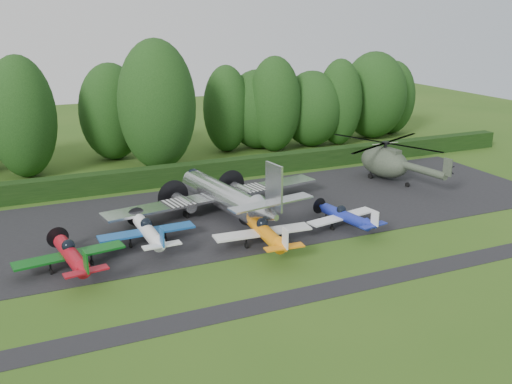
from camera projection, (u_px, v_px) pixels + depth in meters
name	position (u px, v px, depth m)	size (l,w,h in m)	color
ground	(229.00, 266.00, 40.39)	(160.00, 160.00, 0.00)	#305618
apron	(187.00, 221.00, 49.11)	(70.00, 18.00, 0.01)	black
taxiway_verge	(264.00, 304.00, 35.16)	(70.00, 2.00, 0.00)	black
hedgerow	(156.00, 186.00, 58.71)	(90.00, 1.60, 2.00)	black
transport_plane	(224.00, 196.00, 49.63)	(20.81, 15.95, 6.67)	silver
light_plane_red	(71.00, 255.00, 39.26)	(7.60, 7.99, 2.92)	maroon
light_plane_white	(149.00, 232.00, 43.47)	(7.44, 7.82, 2.86)	white
light_plane_orange	(265.00, 232.00, 43.24)	(7.71, 8.11, 2.96)	orange
light_plane_blue	(346.00, 216.00, 47.07)	(6.60, 6.94, 2.54)	#1A289D
helicopter	(385.00, 160.00, 60.27)	(12.79, 14.97, 4.12)	#354031
sign_board	(385.00, 149.00, 68.57)	(3.63, 0.14, 2.04)	#3F3326
tree_0	(157.00, 105.00, 62.85)	(8.62, 8.62, 14.52)	black
tree_1	(22.00, 117.00, 60.06)	(7.14, 7.14, 13.03)	black
tree_2	(274.00, 104.00, 71.55)	(6.67, 6.67, 11.98)	black
tree_3	(111.00, 112.00, 67.58)	(7.63, 7.63, 11.53)	black
tree_6	(374.00, 95.00, 79.13)	(9.05, 9.05, 11.97)	black
tree_7	(312.00, 109.00, 74.63)	(8.04, 8.04, 9.88)	black
tree_8	(392.00, 98.00, 82.06)	(6.52, 6.52, 10.51)	black
tree_11	(226.00, 109.00, 71.44)	(5.84, 5.84, 10.91)	black
tree_12	(339.00, 102.00, 75.21)	(5.95, 5.95, 11.34)	black
tree_13	(257.00, 109.00, 73.40)	(8.14, 8.14, 10.16)	black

